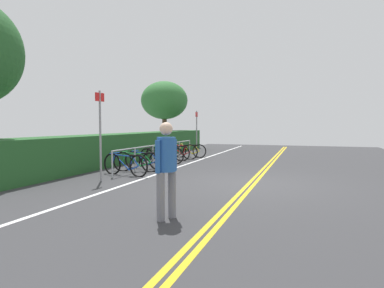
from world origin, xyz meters
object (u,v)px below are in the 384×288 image
(sign_post_near, at_px, (100,128))
(sign_post_far, at_px, (197,129))
(bike_rack, at_px, (161,149))
(bicycle_0, at_px, (125,165))
(bicycle_5, at_px, (171,153))
(bicycle_6, at_px, (180,152))
(bicycle_7, at_px, (189,151))
(bicycle_4, at_px, (165,155))
(bicycle_3, at_px, (157,157))
(tree_mid, at_px, (164,101))
(pedestrian, at_px, (166,164))
(bicycle_1, at_px, (137,162))
(bicycle_2, at_px, (145,160))

(sign_post_near, height_order, sign_post_far, sign_post_near)
(sign_post_near, bearing_deg, bike_rack, 0.64)
(bicycle_0, xyz_separation_m, sign_post_far, (6.89, -0.12, 1.05))
(bicycle_5, xyz_separation_m, bicycle_6, (0.85, -0.08, 0.01))
(sign_post_near, bearing_deg, bicycle_7, -0.81)
(bicycle_4, distance_m, sign_post_near, 4.70)
(bike_rack, xyz_separation_m, bicycle_3, (-0.39, -0.02, -0.29))
(bicycle_7, distance_m, tree_mid, 6.74)
(bicycle_5, relative_size, pedestrian, 0.96)
(bicycle_1, xyz_separation_m, bicycle_7, (5.19, -0.10, -0.01))
(bicycle_0, height_order, pedestrian, pedestrian)
(bicycle_5, xyz_separation_m, bicycle_7, (1.77, -0.23, -0.02))
(bicycle_0, xyz_separation_m, bicycle_6, (5.17, 0.14, 0.01))
(bicycle_1, xyz_separation_m, sign_post_near, (-2.08, 0.01, 1.19))
(bicycle_7, height_order, sign_post_far, sign_post_far)
(bicycle_4, bearing_deg, bike_rack, 178.27)
(bicycle_4, distance_m, bicycle_5, 0.95)
(bicycle_2, height_order, bicycle_4, bicycle_4)
(bicycle_5, height_order, tree_mid, tree_mid)
(sign_post_far, bearing_deg, bicycle_7, 172.51)
(bicycle_7, bearing_deg, bicycle_0, 179.86)
(bicycle_3, distance_m, sign_post_near, 3.98)
(bicycle_5, height_order, bicycle_6, bicycle_6)
(pedestrian, bearing_deg, bicycle_3, 26.61)
(bicycle_1, height_order, bicycle_4, bicycle_4)
(bicycle_3, height_order, sign_post_near, sign_post_near)
(bicycle_6, distance_m, pedestrian, 9.79)
(bike_rack, xyz_separation_m, sign_post_far, (3.89, -0.26, 0.77))
(pedestrian, relative_size, sign_post_far, 0.72)
(bicycle_7, xyz_separation_m, pedestrian, (-10.10, -3.19, 0.63))
(bike_rack, distance_m, pedestrian, 7.77)
(bike_rack, relative_size, bicycle_7, 4.22)
(bike_rack, relative_size, bicycle_0, 3.94)
(pedestrian, xyz_separation_m, sign_post_far, (10.90, 3.08, 0.43))
(bicycle_6, xyz_separation_m, pedestrian, (-9.18, -3.34, 0.61))
(bicycle_1, xyz_separation_m, bicycle_3, (1.71, 0.03, -0.00))
(bicycle_0, relative_size, tree_mid, 0.40)
(bicycle_0, relative_size, bicycle_4, 1.05)
(bicycle_0, xyz_separation_m, bicycle_1, (0.90, 0.08, -0.01))
(bicycle_2, distance_m, sign_post_far, 5.38)
(bicycle_3, bearing_deg, bicycle_1, -178.87)
(bike_rack, distance_m, bicycle_0, 3.01)
(bicycle_2, xyz_separation_m, bicycle_5, (2.69, 0.08, 0.02))
(bicycle_2, bearing_deg, pedestrian, -149.36)
(bicycle_0, height_order, bicycle_6, bicycle_6)
(bicycle_6, bearing_deg, bike_rack, -179.82)
(bicycle_2, relative_size, bicycle_6, 0.98)
(bike_rack, relative_size, bicycle_1, 4.10)
(bicycle_0, distance_m, bicycle_2, 1.63)
(bicycle_6, height_order, pedestrian, pedestrian)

